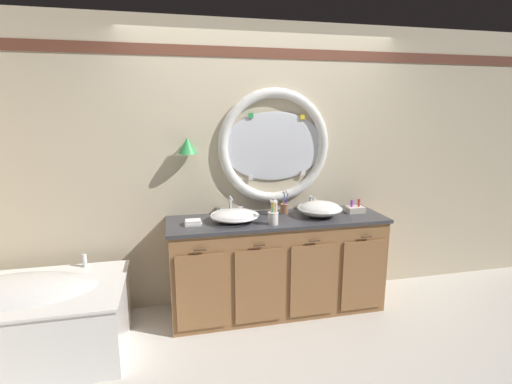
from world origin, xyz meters
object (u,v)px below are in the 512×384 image
object	(u,v)px
soap_dispenser	(274,208)
folded_hand_towel	(193,222)
toiletry_basket	(355,209)
toothbrush_holder_left	(273,217)
toothbrush_holder_right	(284,208)
sink_basin_left	(235,216)
sink_basin_right	(320,209)
bathtub	(18,318)

from	to	relation	value
soap_dispenser	folded_hand_towel	xyz separation A→B (m)	(-0.75, -0.14, -0.05)
folded_hand_towel	toiletry_basket	size ratio (longest dim) A/B	0.87
toothbrush_holder_left	folded_hand_towel	distance (m)	0.68
folded_hand_towel	toiletry_basket	world-z (taller)	toiletry_basket
toothbrush_holder_right	folded_hand_towel	world-z (taller)	toothbrush_holder_right
toothbrush_holder_right	toiletry_basket	distance (m)	0.67
sink_basin_left	soap_dispenser	world-z (taller)	soap_dispenser
toothbrush_holder_left	toiletry_basket	bearing A→B (deg)	12.91
toiletry_basket	sink_basin_right	bearing A→B (deg)	-173.43
toothbrush_holder_left	toiletry_basket	size ratio (longest dim) A/B	1.32
toothbrush_holder_left	toiletry_basket	distance (m)	0.88
toiletry_basket	toothbrush_holder_right	bearing A→B (deg)	169.92
soap_dispenser	bathtub	bearing A→B (deg)	-169.63
sink_basin_left	folded_hand_towel	xyz separation A→B (m)	(-0.36, -0.01, -0.03)
sink_basin_left	toiletry_basket	xyz separation A→B (m)	(1.16, 0.04, -0.02)
bathtub	soap_dispenser	size ratio (longest dim) A/B	9.31
sink_basin_right	folded_hand_towel	size ratio (longest dim) A/B	2.86
toothbrush_holder_right	folded_hand_towel	distance (m)	0.87
sink_basin_left	soap_dispenser	distance (m)	0.41
sink_basin_right	toothbrush_holder_right	world-z (taller)	toothbrush_holder_right
sink_basin_right	soap_dispenser	world-z (taller)	soap_dispenser
sink_basin_right	toothbrush_holder_left	xyz separation A→B (m)	(-0.48, -0.15, -0.01)
sink_basin_right	toiletry_basket	size ratio (longest dim) A/B	2.48
toothbrush_holder_right	toothbrush_holder_left	bearing A→B (deg)	-121.92
soap_dispenser	folded_hand_towel	world-z (taller)	soap_dispenser
bathtub	folded_hand_towel	size ratio (longest dim) A/B	10.78
sink_basin_right	folded_hand_towel	distance (m)	1.14
bathtub	soap_dispenser	xyz separation A→B (m)	(2.06, 0.38, 0.62)
sink_basin_right	toiletry_basket	world-z (taller)	sink_basin_right
toothbrush_holder_left	toothbrush_holder_right	bearing A→B (deg)	58.08
sink_basin_left	sink_basin_right	bearing A→B (deg)	-0.00
sink_basin_left	toothbrush_holder_right	world-z (taller)	toothbrush_holder_right
sink_basin_left	toothbrush_holder_left	world-z (taller)	toothbrush_holder_left
bathtub	sink_basin_left	world-z (taller)	sink_basin_left
toiletry_basket	folded_hand_towel	bearing A→B (deg)	-177.84
sink_basin_right	bathtub	bearing A→B (deg)	-174.08
toiletry_basket	toothbrush_holder_left	bearing A→B (deg)	-167.09
folded_hand_towel	bathtub	bearing A→B (deg)	-169.63
toothbrush_holder_left	toothbrush_holder_right	xyz separation A→B (m)	(0.20, 0.31, -0.01)
folded_hand_towel	toothbrush_holder_left	bearing A→B (deg)	-11.91
sink_basin_left	sink_basin_right	distance (m)	0.78
toothbrush_holder_right	toiletry_basket	bearing A→B (deg)	-10.08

